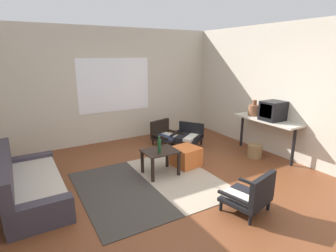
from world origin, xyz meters
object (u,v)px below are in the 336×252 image
(couch, at_px, (29,185))
(ottoman_orange, at_px, (186,157))
(armchair_striped_foreground, at_px, (251,195))
(armchair_corner, at_px, (188,135))
(coffee_table, at_px, (160,156))
(armchair_by_window, at_px, (165,134))
(console_shelf, at_px, (267,123))
(wicker_basket, at_px, (255,151))
(clay_vase, at_px, (254,110))
(glass_bottle, at_px, (159,146))
(crt_television, at_px, (273,111))

(couch, relative_size, ottoman_orange, 4.17)
(armchair_striped_foreground, height_order, armchair_corner, armchair_striped_foreground)
(coffee_table, relative_size, armchair_by_window, 0.86)
(console_shelf, relative_size, wicker_basket, 5.03)
(wicker_basket, bearing_deg, clay_vase, 52.11)
(ottoman_orange, height_order, wicker_basket, ottoman_orange)
(armchair_by_window, bearing_deg, clay_vase, -41.20)
(coffee_table, distance_m, wicker_basket, 2.13)
(couch, bearing_deg, armchair_corner, 13.53)
(glass_bottle, bearing_deg, coffee_table, 52.72)
(coffee_table, bearing_deg, wicker_basket, -7.19)
(coffee_table, relative_size, clay_vase, 1.74)
(armchair_by_window, distance_m, armchair_striped_foreground, 3.10)
(armchair_corner, bearing_deg, coffee_table, -141.15)
(console_shelf, bearing_deg, clay_vase, 90.00)
(armchair_by_window, distance_m, crt_television, 2.46)
(couch, relative_size, clay_vase, 5.73)
(armchair_by_window, xyz_separation_m, wicker_basket, (1.21, -1.68, -0.10))
(armchair_striped_foreground, xyz_separation_m, clay_vase, (1.90, 1.76, 0.65))
(wicker_basket, bearing_deg, console_shelf, 0.65)
(armchair_corner, distance_m, ottoman_orange, 1.22)
(coffee_table, distance_m, crt_television, 2.50)
(glass_bottle, bearing_deg, wicker_basket, -5.11)
(armchair_by_window, relative_size, armchair_corner, 0.82)
(armchair_by_window, distance_m, wicker_basket, 2.07)
(armchair_corner, relative_size, console_shelf, 0.58)
(console_shelf, height_order, crt_television, crt_television)
(couch, bearing_deg, crt_television, -8.13)
(ottoman_orange, xyz_separation_m, console_shelf, (1.78, -0.35, 0.52))
(armchair_by_window, relative_size, glass_bottle, 2.33)
(coffee_table, distance_m, armchair_corner, 1.71)
(couch, xyz_separation_m, wicker_basket, (4.18, -0.51, -0.08))
(couch, xyz_separation_m, crt_television, (4.47, -0.64, 0.77))
(couch, height_order, glass_bottle, glass_bottle)
(couch, bearing_deg, console_shelf, -6.53)
(clay_vase, bearing_deg, wicker_basket, -127.89)
(armchair_striped_foreground, bearing_deg, coffee_table, 106.40)
(armchair_by_window, height_order, clay_vase, clay_vase)
(coffee_table, distance_m, console_shelf, 2.43)
(crt_television, height_order, clay_vase, crt_television)
(glass_bottle, bearing_deg, armchair_striped_foreground, -71.11)
(armchair_striped_foreground, bearing_deg, wicker_basket, 40.84)
(coffee_table, distance_m, glass_bottle, 0.24)
(glass_bottle, bearing_deg, clay_vase, 4.09)
(ottoman_orange, relative_size, console_shelf, 0.32)
(armchair_corner, relative_size, glass_bottle, 2.85)
(armchair_striped_foreground, height_order, crt_television, crt_television)
(armchair_by_window, bearing_deg, wicker_basket, -54.16)
(crt_television, bearing_deg, clay_vase, 89.63)
(console_shelf, bearing_deg, armchair_striped_foreground, -143.65)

